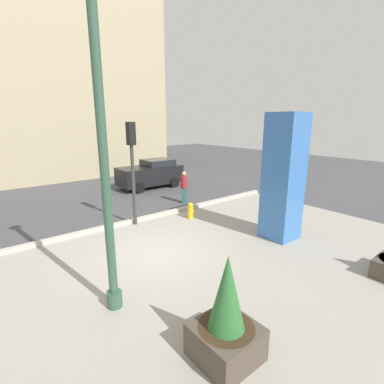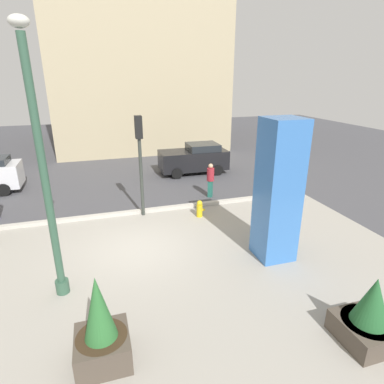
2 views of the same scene
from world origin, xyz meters
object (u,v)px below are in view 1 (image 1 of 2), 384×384
Objects in this scene: traffic_light_far_side at (132,157)px; pedestrian_crossing at (184,186)px; lamp_post at (104,166)px; potted_plant_near_left at (226,321)px; car_passing_lane at (151,174)px; art_pillar_blue at (283,178)px; fire_hydrant at (190,211)px.

pedestrian_crossing is (3.58, 1.28, -1.95)m from traffic_light_far_side.
lamp_post is 9.20m from pedestrian_crossing.
car_passing_lane is (6.09, 12.96, 0.12)m from potted_plant_near_left.
car_passing_lane is at bearing 53.72° from traffic_light_far_side.
car_passing_lane is at bearing 87.56° from art_pillar_blue.
lamp_post reaches higher than fire_hydrant.
art_pillar_blue is (6.65, 0.03, -1.10)m from lamp_post.
fire_hydrant is 3.54m from traffic_light_far_side.
traffic_light_far_side reaches higher than potted_plant_near_left.
traffic_light_far_side is at bearing -160.40° from pedestrian_crossing.
traffic_light_far_side is (-2.30, 0.90, 2.54)m from fire_hydrant.
fire_hydrant is at bearing 56.46° from potted_plant_near_left.
art_pillar_blue is at bearing -51.75° from traffic_light_far_side.
traffic_light_far_side is at bearing 57.34° from lamp_post.
potted_plant_near_left is 10.30m from pedestrian_crossing.
lamp_post is at bearing -122.66° from traffic_light_far_side.
lamp_post is at bearing 110.31° from potted_plant_near_left.
lamp_post is 9.30× the size of fire_hydrant.
art_pillar_blue is at bearing -92.44° from car_passing_lane.
lamp_post is 1.63× the size of traffic_light_far_side.
art_pillar_blue is at bearing -89.27° from pedestrian_crossing.
lamp_post reaches higher than art_pillar_blue.
lamp_post reaches higher than pedestrian_crossing.
traffic_light_far_side is (3.00, 4.68, -0.49)m from lamp_post.
pedestrian_crossing is at bearing 42.13° from lamp_post.
potted_plant_near_left is (-5.65, -2.74, -1.52)m from art_pillar_blue.
fire_hydrant is 0.18× the size of car_passing_lane.
potted_plant_near_left is 1.23× the size of pedestrian_crossing.
fire_hydrant is 2.59m from pedestrian_crossing.
lamp_post is 7.18m from fire_hydrant.
art_pillar_blue reaches higher than potted_plant_near_left.
potted_plant_near_left is at bearing -122.79° from pedestrian_crossing.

